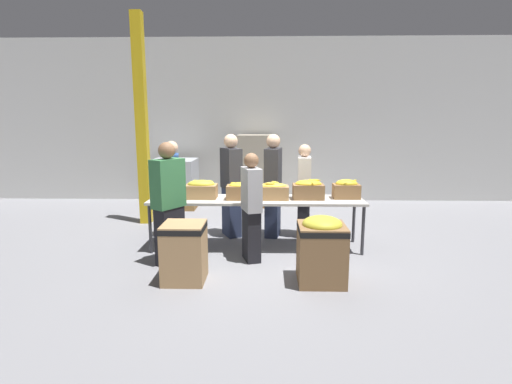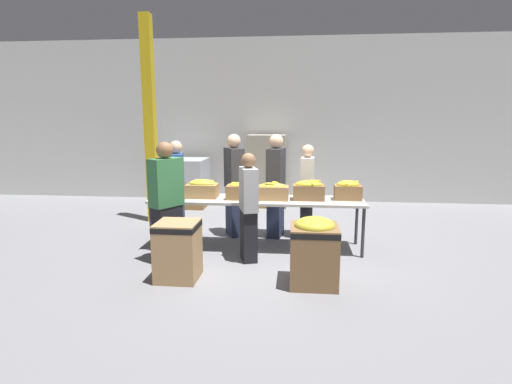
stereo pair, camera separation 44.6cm
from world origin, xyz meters
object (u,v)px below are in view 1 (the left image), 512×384
(volunteer_1, at_px, (304,191))
(pallet_stack_0, at_px, (257,170))
(banana_box_0, at_px, (169,188))
(volunteer_5, at_px, (169,205))
(support_pillar, at_px, (142,121))
(banana_box_2, at_px, (241,191))
(volunteer_0, at_px, (273,186))
(sorting_table, at_px, (256,202))
(banana_box_4, at_px, (308,189))
(volunteer_3, at_px, (251,208))
(banana_box_3, at_px, (273,191))
(pallet_stack_1, at_px, (174,183))
(banana_box_1, at_px, (201,189))
(banana_box_5, at_px, (346,189))
(volunteer_2, at_px, (231,186))
(donation_bin_0, at_px, (184,250))
(donation_bin_1, at_px, (321,248))
(volunteer_4, at_px, (173,190))

(volunteer_1, height_order, pallet_stack_0, pallet_stack_0)
(banana_box_0, bearing_deg, volunteer_5, -76.63)
(support_pillar, bearing_deg, banana_box_2, -37.80)
(banana_box_0, bearing_deg, volunteer_0, 19.09)
(sorting_table, xyz_separation_m, banana_box_4, (0.82, 0.01, 0.20))
(volunteer_3, distance_m, volunteer_5, 1.17)
(banana_box_3, height_order, pallet_stack_1, pallet_stack_1)
(banana_box_1, distance_m, banana_box_5, 2.31)
(banana_box_5, height_order, volunteer_2, volunteer_2)
(volunteer_0, bearing_deg, volunteer_2, -80.01)
(banana_box_1, height_order, volunteer_0, volunteer_0)
(banana_box_4, distance_m, donation_bin_0, 2.27)
(banana_box_1, bearing_deg, pallet_stack_1, 110.65)
(volunteer_1, bearing_deg, banana_box_4, 4.42)
(banana_box_1, xyz_separation_m, volunteer_3, (0.82, -0.63, -0.16))
(donation_bin_1, relative_size, pallet_stack_0, 0.51)
(donation_bin_0, bearing_deg, sorting_table, 57.52)
(sorting_table, height_order, volunteer_3, volunteer_3)
(donation_bin_0, bearing_deg, banana_box_2, 64.33)
(banana_box_1, relative_size, volunteer_3, 0.31)
(volunteer_2, relative_size, pallet_stack_1, 1.61)
(banana_box_1, bearing_deg, banana_box_3, -3.74)
(volunteer_0, distance_m, support_pillar, 2.88)
(sorting_table, relative_size, donation_bin_0, 4.45)
(banana_box_1, relative_size, volunteer_4, 0.29)
(banana_box_5, distance_m, volunteer_4, 2.95)
(banana_box_4, relative_size, pallet_stack_1, 0.43)
(volunteer_5, xyz_separation_m, pallet_stack_0, (1.13, 4.08, -0.03))
(sorting_table, bearing_deg, donation_bin_0, -122.48)
(volunteer_3, xyz_separation_m, donation_bin_0, (-0.82, -0.79, -0.38))
(donation_bin_0, height_order, donation_bin_1, donation_bin_1)
(pallet_stack_1, bearing_deg, banana_box_2, -60.06)
(banana_box_4, height_order, volunteer_0, volunteer_0)
(sorting_table, distance_m, banana_box_5, 1.44)
(donation_bin_0, bearing_deg, volunteer_5, 118.15)
(banana_box_0, xyz_separation_m, pallet_stack_1, (-0.61, 2.98, -0.40))
(banana_box_2, distance_m, pallet_stack_0, 3.36)
(banana_box_3, relative_size, donation_bin_0, 0.65)
(sorting_table, bearing_deg, volunteer_4, 157.46)
(volunteer_5, height_order, donation_bin_0, volunteer_5)
(banana_box_1, distance_m, support_pillar, 2.28)
(support_pillar, bearing_deg, volunteer_4, -49.50)
(banana_box_5, distance_m, volunteer_1, 0.88)
(volunteer_3, xyz_separation_m, donation_bin_1, (0.91, -0.79, -0.33))
(volunteer_4, bearing_deg, volunteer_2, 81.62)
(banana_box_2, relative_size, volunteer_0, 0.25)
(volunteer_2, distance_m, volunteer_4, 1.02)
(banana_box_2, height_order, volunteer_5, volunteer_5)
(volunteer_2, bearing_deg, volunteer_4, -112.73)
(banana_box_4, xyz_separation_m, pallet_stack_1, (-2.84, 3.05, -0.41))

